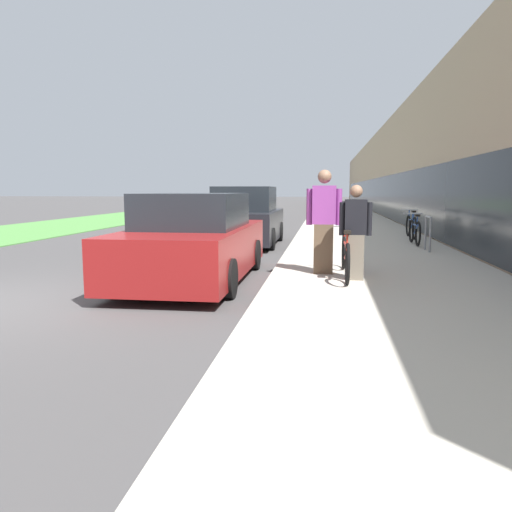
{
  "coord_description": "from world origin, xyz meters",
  "views": [
    {
      "loc": [
        4.76,
        -6.14,
        1.6
      ],
      "look_at": [
        2.3,
        11.69,
        -0.79
      ],
      "focal_mm": 35.0,
      "sensor_mm": 36.0,
      "label": 1
    }
  ],
  "objects_px": {
    "cruiser_bike_nearest": "(415,231)",
    "cruiser_bike_middle": "(411,226)",
    "person_rider": "(355,232)",
    "bike_rack_hoop": "(428,230)",
    "vintage_roadster_curbside": "(245,219)",
    "tandem_bicycle": "(345,256)",
    "person_bystander": "(324,222)",
    "parked_sedan_curbside": "(194,241)"
  },
  "relations": [
    {
      "from": "tandem_bicycle",
      "to": "person_bystander",
      "type": "bearing_deg",
      "value": 142.16
    },
    {
      "from": "vintage_roadster_curbside",
      "to": "person_bystander",
      "type": "bearing_deg",
      "value": -67.54
    },
    {
      "from": "cruiser_bike_nearest",
      "to": "cruiser_bike_middle",
      "type": "xyz_separation_m",
      "value": [
        0.22,
        1.91,
        0.01
      ]
    },
    {
      "from": "bike_rack_hoop",
      "to": "cruiser_bike_middle",
      "type": "height_order",
      "value": "cruiser_bike_middle"
    },
    {
      "from": "person_rider",
      "to": "bike_rack_hoop",
      "type": "relative_size",
      "value": 1.83
    },
    {
      "from": "tandem_bicycle",
      "to": "bike_rack_hoop",
      "type": "xyz_separation_m",
      "value": [
        2.11,
        3.92,
        0.16
      ]
    },
    {
      "from": "cruiser_bike_nearest",
      "to": "parked_sedan_curbside",
      "type": "height_order",
      "value": "parked_sedan_curbside"
    },
    {
      "from": "person_bystander",
      "to": "parked_sedan_curbside",
      "type": "distance_m",
      "value": 2.3
    },
    {
      "from": "bike_rack_hoop",
      "to": "vintage_roadster_curbside",
      "type": "bearing_deg",
      "value": 158.23
    },
    {
      "from": "bike_rack_hoop",
      "to": "vintage_roadster_curbside",
      "type": "distance_m",
      "value": 5.15
    },
    {
      "from": "tandem_bicycle",
      "to": "cruiser_bike_nearest",
      "type": "distance_m",
      "value": 5.77
    },
    {
      "from": "person_rider",
      "to": "vintage_roadster_curbside",
      "type": "height_order",
      "value": "vintage_roadster_curbside"
    },
    {
      "from": "tandem_bicycle",
      "to": "vintage_roadster_curbside",
      "type": "relative_size",
      "value": 0.56
    },
    {
      "from": "bike_rack_hoop",
      "to": "cruiser_bike_nearest",
      "type": "xyz_separation_m",
      "value": [
        -0.06,
        1.47,
        -0.16
      ]
    },
    {
      "from": "parked_sedan_curbside",
      "to": "vintage_roadster_curbside",
      "type": "distance_m",
      "value": 5.87
    },
    {
      "from": "person_rider",
      "to": "person_bystander",
      "type": "height_order",
      "value": "person_bystander"
    },
    {
      "from": "person_rider",
      "to": "cruiser_bike_nearest",
      "type": "xyz_separation_m",
      "value": [
        1.92,
        5.66,
        -0.42
      ]
    },
    {
      "from": "bike_rack_hoop",
      "to": "cruiser_bike_middle",
      "type": "distance_m",
      "value": 3.38
    },
    {
      "from": "person_bystander",
      "to": "cruiser_bike_middle",
      "type": "height_order",
      "value": "person_bystander"
    },
    {
      "from": "bike_rack_hoop",
      "to": "cruiser_bike_nearest",
      "type": "bearing_deg",
      "value": 92.15
    },
    {
      "from": "tandem_bicycle",
      "to": "cruiser_bike_nearest",
      "type": "xyz_separation_m",
      "value": [
        2.06,
        5.39,
        -0.0
      ]
    },
    {
      "from": "cruiser_bike_nearest",
      "to": "vintage_roadster_curbside",
      "type": "distance_m",
      "value": 4.75
    },
    {
      "from": "tandem_bicycle",
      "to": "cruiser_bike_middle",
      "type": "relative_size",
      "value": 1.26
    },
    {
      "from": "person_bystander",
      "to": "cruiser_bike_middle",
      "type": "distance_m",
      "value": 7.51
    },
    {
      "from": "tandem_bicycle",
      "to": "cruiser_bike_middle",
      "type": "bearing_deg",
      "value": 72.62
    },
    {
      "from": "tandem_bicycle",
      "to": "person_bystander",
      "type": "height_order",
      "value": "person_bystander"
    },
    {
      "from": "cruiser_bike_nearest",
      "to": "vintage_roadster_curbside",
      "type": "xyz_separation_m",
      "value": [
        -4.72,
        0.44,
        0.27
      ]
    },
    {
      "from": "tandem_bicycle",
      "to": "person_rider",
      "type": "bearing_deg",
      "value": -63.82
    },
    {
      "from": "person_rider",
      "to": "person_bystander",
      "type": "bearing_deg",
      "value": 131.97
    },
    {
      "from": "person_rider",
      "to": "cruiser_bike_middle",
      "type": "xyz_separation_m",
      "value": [
        2.15,
        7.57,
        -0.41
      ]
    },
    {
      "from": "person_rider",
      "to": "parked_sedan_curbside",
      "type": "relative_size",
      "value": 0.34
    },
    {
      "from": "bike_rack_hoop",
      "to": "parked_sedan_curbside",
      "type": "xyz_separation_m",
      "value": [
        -4.74,
        -3.96,
        0.06
      ]
    },
    {
      "from": "person_rider",
      "to": "cruiser_bike_nearest",
      "type": "height_order",
      "value": "person_rider"
    },
    {
      "from": "cruiser_bike_middle",
      "to": "person_rider",
      "type": "bearing_deg",
      "value": -105.82
    },
    {
      "from": "tandem_bicycle",
      "to": "cruiser_bike_nearest",
      "type": "bearing_deg",
      "value": 69.07
    },
    {
      "from": "person_bystander",
      "to": "vintage_roadster_curbside",
      "type": "relative_size",
      "value": 0.45
    },
    {
      "from": "parked_sedan_curbside",
      "to": "cruiser_bike_nearest",
      "type": "bearing_deg",
      "value": 49.22
    },
    {
      "from": "cruiser_bike_nearest",
      "to": "tandem_bicycle",
      "type": "bearing_deg",
      "value": -110.93
    },
    {
      "from": "person_bystander",
      "to": "bike_rack_hoop",
      "type": "bearing_deg",
      "value": 55.5
    },
    {
      "from": "tandem_bicycle",
      "to": "person_rider",
      "type": "xyz_separation_m",
      "value": [
        0.14,
        -0.28,
        0.42
      ]
    },
    {
      "from": "person_rider",
      "to": "bike_rack_hoop",
      "type": "bearing_deg",
      "value": 64.76
    },
    {
      "from": "person_bystander",
      "to": "bike_rack_hoop",
      "type": "distance_m",
      "value": 4.42
    }
  ]
}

